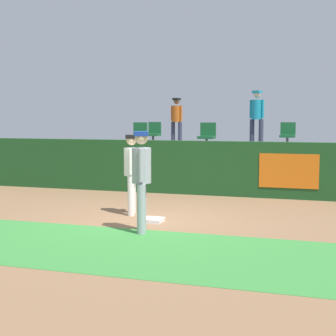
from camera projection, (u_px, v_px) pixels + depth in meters
ground_plane at (148, 220)px, 10.37m from camera, size 60.00×60.00×0.00m
grass_foreground_strip at (101, 247)px, 8.24m from camera, size 18.00×2.80×0.01m
first_base at (153, 220)px, 10.20m from camera, size 0.40×0.40×0.08m
player_fielder_home at (132, 169)px, 10.95m from camera, size 0.40×0.56×1.73m
player_runner_visitor at (142, 174)px, 9.22m from camera, size 0.44×0.50×1.84m
field_wall at (195, 168)px, 13.87m from camera, size 18.00×0.26×1.47m
bleacher_platform at (215, 166)px, 16.33m from camera, size 18.00×4.80×1.11m
seat_back_left at (154, 133)px, 17.57m from camera, size 0.45×0.44×0.84m
seat_front_center at (207, 135)px, 15.16m from camera, size 0.47×0.44×0.84m
seat_back_right at (288, 134)px, 16.20m from camera, size 0.47×0.44×0.84m
seat_front_left at (139, 134)px, 15.82m from camera, size 0.45×0.44×0.84m
spectator_hooded at (177, 118)px, 18.39m from camera, size 0.46×0.40×1.70m
spectator_capped at (257, 114)px, 17.16m from camera, size 0.51×0.46×1.89m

